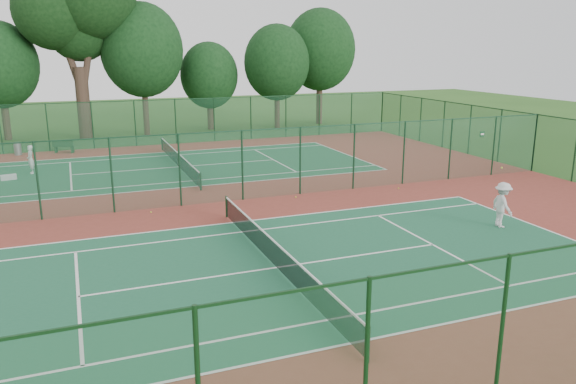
% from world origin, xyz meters
% --- Properties ---
extents(ground, '(120.00, 120.00, 0.00)m').
position_xyz_m(ground, '(0.00, 0.00, 0.00)').
color(ground, '#2A5A1C').
rests_on(ground, ground).
extents(red_pad, '(40.00, 36.00, 0.01)m').
position_xyz_m(red_pad, '(0.00, 0.00, 0.01)').
color(red_pad, maroon).
rests_on(red_pad, ground).
extents(court_near, '(23.77, 10.97, 0.01)m').
position_xyz_m(court_near, '(0.00, -9.00, 0.01)').
color(court_near, '#1D5D3D').
rests_on(court_near, red_pad).
extents(court_far, '(23.77, 10.97, 0.01)m').
position_xyz_m(court_far, '(0.00, 9.00, 0.01)').
color(court_far, '#1B5733').
rests_on(court_far, red_pad).
extents(fence_north, '(40.00, 0.09, 3.50)m').
position_xyz_m(fence_north, '(0.00, 18.00, 1.76)').
color(fence_north, '#1A5033').
rests_on(fence_north, ground).
extents(fence_south, '(40.00, 0.09, 3.50)m').
position_xyz_m(fence_south, '(0.00, -18.00, 1.76)').
color(fence_south, '#1B532E').
rests_on(fence_south, ground).
extents(fence_east, '(0.09, 36.00, 3.50)m').
position_xyz_m(fence_east, '(20.00, 0.00, 1.76)').
color(fence_east, '#1A4F32').
rests_on(fence_east, ground).
extents(fence_divider, '(40.00, 0.09, 3.50)m').
position_xyz_m(fence_divider, '(0.00, 0.00, 1.76)').
color(fence_divider, '#1C5438').
rests_on(fence_divider, ground).
extents(tennis_net_near, '(0.10, 12.90, 0.97)m').
position_xyz_m(tennis_net_near, '(0.00, -9.00, 0.54)').
color(tennis_net_near, '#13351B').
rests_on(tennis_net_near, ground).
extents(tennis_net_far, '(0.10, 12.90, 0.97)m').
position_xyz_m(tennis_net_far, '(0.00, 9.00, 0.54)').
color(tennis_net_far, '#13341E').
rests_on(tennis_net_far, ground).
extents(player_near, '(0.88, 1.33, 1.92)m').
position_xyz_m(player_near, '(10.40, -8.16, 0.98)').
color(player_near, silver).
rests_on(player_near, court_near).
extents(player_far, '(0.52, 0.69, 1.70)m').
position_xyz_m(player_far, '(-8.55, 10.31, 0.87)').
color(player_far, silver).
rests_on(player_far, court_far).
extents(trash_bin, '(0.64, 0.64, 0.90)m').
position_xyz_m(trash_bin, '(-9.75, 17.20, 0.46)').
color(trash_bin, gray).
rests_on(trash_bin, red_pad).
extents(bench, '(1.55, 0.99, 0.92)m').
position_xyz_m(bench, '(-6.74, 16.88, 0.49)').
color(bench, '#133619').
rests_on(bench, red_pad).
extents(kit_bag, '(0.87, 0.47, 0.31)m').
position_xyz_m(kit_bag, '(-9.71, 8.94, 0.17)').
color(kit_bag, silver).
rests_on(kit_bag, red_pad).
extents(stray_ball_a, '(0.07, 0.07, 0.07)m').
position_xyz_m(stray_ball_a, '(4.11, -0.65, 0.05)').
color(stray_ball_a, gold).
rests_on(stray_ball_a, red_pad).
extents(stray_ball_b, '(0.07, 0.07, 0.07)m').
position_xyz_m(stray_ball_b, '(9.94, -0.95, 0.04)').
color(stray_ball_b, '#AAC72E').
rests_on(stray_ball_b, red_pad).
extents(stray_ball_c, '(0.07, 0.07, 0.07)m').
position_xyz_m(stray_ball_c, '(-3.07, -0.70, 0.04)').
color(stray_ball_c, '#C8E435').
rests_on(stray_ball_c, red_pad).
extents(big_tree, '(9.43, 6.90, 14.48)m').
position_xyz_m(big_tree, '(-4.89, 23.34, 10.25)').
color(big_tree, '#38271E').
rests_on(big_tree, ground).
extents(evergreen_row, '(39.00, 5.00, 12.00)m').
position_xyz_m(evergreen_row, '(0.50, 24.25, 0.00)').
color(evergreen_row, black).
rests_on(evergreen_row, ground).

